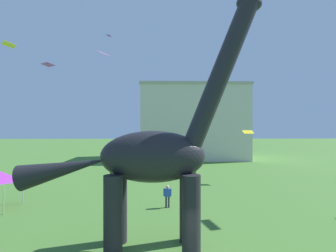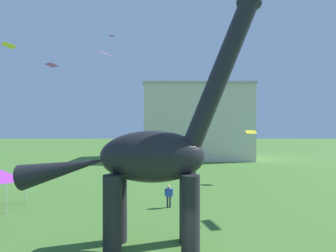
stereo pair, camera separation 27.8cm
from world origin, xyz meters
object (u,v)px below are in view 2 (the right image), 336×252
dinosaur_sculpture (151,157)px  person_vendor_side (169,194)px  kite_high_right (9,45)px  kite_drifting (106,54)px  kite_mid_right (112,36)px  kite_high_left (52,65)px  kite_apex (251,132)px

dinosaur_sculpture → person_vendor_side: dinosaur_sculpture is taller
dinosaur_sculpture → kite_high_right: size_ratio=16.99×
dinosaur_sculpture → kite_drifting: (-4.95, 11.80, 8.37)m
person_vendor_side → kite_mid_right: 21.84m
kite_high_left → kite_apex: bearing=-5.5°
kite_high_right → kite_high_left: bearing=108.3°
dinosaur_sculpture → kite_high_right: 8.14m
kite_drifting → kite_high_right: 14.60m
kite_high_left → kite_drifting: kite_high_left is taller
kite_high_left → kite_high_right: kite_high_left is taller
kite_apex → dinosaur_sculpture: bearing=-121.6°
kite_mid_right → kite_drifting: kite_mid_right is taller
person_vendor_side → kite_mid_right: (-6.93, 12.73, 16.34)m
dinosaur_sculpture → kite_high_left: 24.70m
dinosaur_sculpture → kite_mid_right: (-5.96, 19.85, 12.63)m
dinosaur_sculpture → kite_apex: size_ratio=8.66×
dinosaur_sculpture → kite_high_left: kite_high_left is taller
person_vendor_side → kite_apex: kite_apex is taller
kite_high_right → kite_apex: bearing=49.7°
kite_drifting → kite_high_right: kite_drifting is taller
kite_apex → kite_drifting: kite_drifting is taller
kite_high_left → kite_mid_right: kite_mid_right is taller
person_vendor_side → kite_mid_right: size_ratio=1.90×
person_vendor_side → kite_apex: (9.33, 9.64, 4.56)m
person_vendor_side → kite_drifting: bearing=-59.1°
person_vendor_side → kite_high_right: 14.64m
dinosaur_sculpture → kite_drifting: kite_drifting is taller
person_vendor_side → kite_high_left: kite_high_left is taller
dinosaur_sculpture → person_vendor_side: 8.08m
person_vendor_side → kite_apex: bearing=-154.8°
kite_high_left → kite_apex: kite_high_left is taller
kite_high_left → kite_drifting: 10.85m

